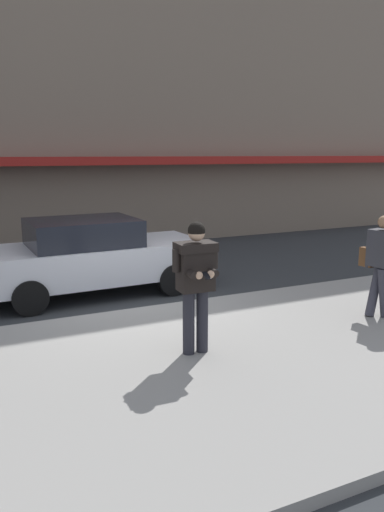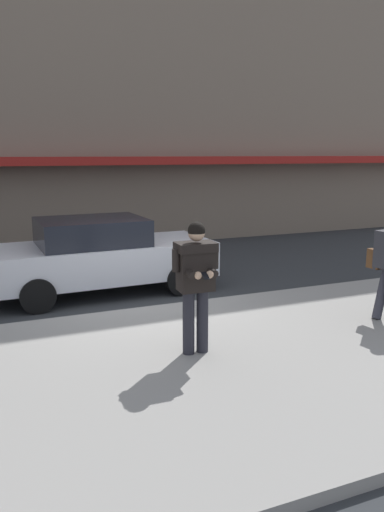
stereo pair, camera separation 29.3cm
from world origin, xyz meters
The scene contains 7 objects.
ground_plane centered at (0.00, 0.00, 0.00)m, with size 80.00×80.00×0.00m, color #2B2D30.
sidewalk centered at (1.00, -2.85, 0.07)m, with size 32.00×5.30×0.14m, color gray.
curb_paint_line centered at (1.00, 0.05, 0.00)m, with size 28.00×0.12×0.01m, color silver.
storefront_facade centered at (1.00, 8.49, 5.99)m, with size 28.00×4.70×12.00m.
parked_sedan_mid centered at (-0.45, 1.51, 0.79)m, with size 4.56×2.04×1.54m.
man_texting_on_phone centered at (-0.02, -2.47, 1.25)m, with size 0.65×0.59×1.81m.
pedestrian_with_bag centered at (3.38, -2.37, 1.11)m, with size 0.37×0.72×1.70m.
Camera 1 is at (-2.83, -8.24, 2.81)m, focal length 35.00 mm.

